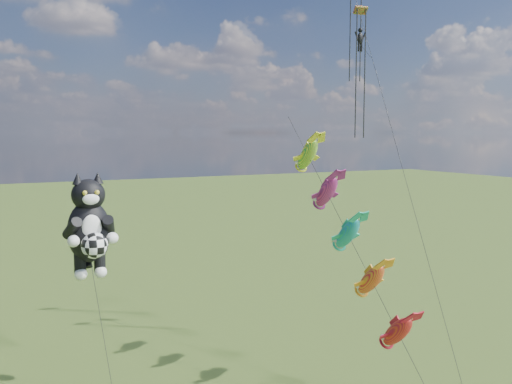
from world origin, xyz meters
name	(u,v)px	position (x,y,z in m)	size (l,w,h in m)	color
cat_kite_rig	(90,226)	(-0.66, 7.92, 9.21)	(2.69, 4.26, 12.13)	brown
fish_windsock_rig	(348,234)	(12.35, 2.00, 8.62)	(1.12, 15.97, 15.33)	brown
parafoil_rig	(362,36)	(17.98, 8.47, 20.82)	(5.58, 17.03, 27.10)	brown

